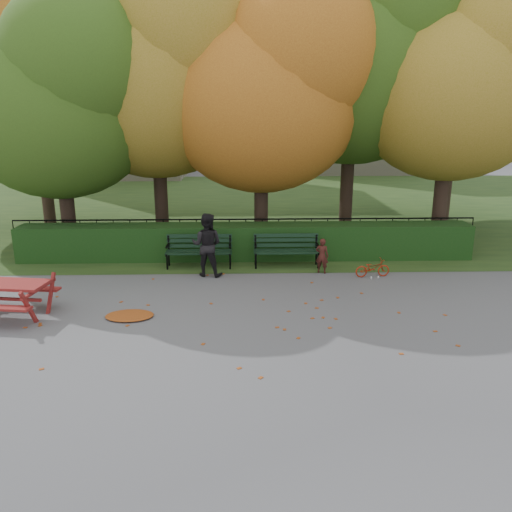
{
  "coord_description": "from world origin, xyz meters",
  "views": [
    {
      "loc": [
        -0.12,
        -9.56,
        4.02
      ],
      "look_at": [
        0.19,
        1.17,
        1.0
      ],
      "focal_mm": 35.0,
      "sensor_mm": 36.0,
      "label": 1
    }
  ],
  "objects_px": {
    "child": "(322,256)",
    "tree_f": "(40,66)",
    "tree_c": "(273,88)",
    "tree_b": "(165,69)",
    "tree_d": "(367,51)",
    "tree_g": "(469,78)",
    "picnic_table": "(5,290)",
    "tree_a": "(64,98)",
    "bench_left": "(199,248)",
    "bicycle": "(372,268)",
    "bench_right": "(286,248)",
    "adult": "(207,245)",
    "tree_e": "(467,78)"
  },
  "relations": [
    {
      "from": "tree_c",
      "to": "bicycle",
      "type": "relative_size",
      "value": 8.85
    },
    {
      "from": "adult",
      "to": "bicycle",
      "type": "xyz_separation_m",
      "value": [
        4.27,
        -0.25,
        -0.59
      ]
    },
    {
      "from": "tree_g",
      "to": "bench_left",
      "type": "relative_size",
      "value": 4.75
    },
    {
      "from": "tree_g",
      "to": "bench_right",
      "type": "bearing_deg",
      "value": -140.05
    },
    {
      "from": "child",
      "to": "tree_f",
      "type": "bearing_deg",
      "value": -12.52
    },
    {
      "from": "picnic_table",
      "to": "tree_e",
      "type": "bearing_deg",
      "value": 33.73
    },
    {
      "from": "tree_a",
      "to": "tree_b",
      "type": "height_order",
      "value": "tree_b"
    },
    {
      "from": "tree_b",
      "to": "tree_e",
      "type": "xyz_separation_m",
      "value": [
        8.97,
        -0.98,
        -0.32
      ]
    },
    {
      "from": "tree_g",
      "to": "child",
      "type": "bearing_deg",
      "value": -133.28
    },
    {
      "from": "tree_c",
      "to": "tree_b",
      "type": "bearing_deg",
      "value": 166.55
    },
    {
      "from": "bench_right",
      "to": "tree_c",
      "type": "bearing_deg",
      "value": 96.7
    },
    {
      "from": "picnic_table",
      "to": "bench_right",
      "type": "bearing_deg",
      "value": 37.63
    },
    {
      "from": "tree_a",
      "to": "tree_f",
      "type": "distance_m",
      "value": 4.31
    },
    {
      "from": "tree_a",
      "to": "picnic_table",
      "type": "xyz_separation_m",
      "value": [
        0.19,
        -5.33,
        -3.95
      ]
    },
    {
      "from": "tree_b",
      "to": "tree_f",
      "type": "bearing_deg",
      "value": 152.01
    },
    {
      "from": "tree_d",
      "to": "tree_g",
      "type": "bearing_deg",
      "value": 29.61
    },
    {
      "from": "tree_f",
      "to": "bench_right",
      "type": "bearing_deg",
      "value": -33.92
    },
    {
      "from": "tree_a",
      "to": "bench_right",
      "type": "height_order",
      "value": "tree_a"
    },
    {
      "from": "tree_f",
      "to": "child",
      "type": "height_order",
      "value": "tree_f"
    },
    {
      "from": "picnic_table",
      "to": "bicycle",
      "type": "height_order",
      "value": "picnic_table"
    },
    {
      "from": "tree_a",
      "to": "tree_c",
      "type": "xyz_separation_m",
      "value": [
        6.02,
        0.38,
        0.3
      ]
    },
    {
      "from": "picnic_table",
      "to": "bench_left",
      "type": "bearing_deg",
      "value": 51.14
    },
    {
      "from": "tree_d",
      "to": "tree_g",
      "type": "distance_m",
      "value": 5.16
    },
    {
      "from": "tree_d",
      "to": "tree_e",
      "type": "xyz_separation_m",
      "value": [
        2.64,
        -1.46,
        -0.9
      ]
    },
    {
      "from": "tree_f",
      "to": "tree_g",
      "type": "distance_m",
      "value": 15.48
    },
    {
      "from": "tree_a",
      "to": "tree_c",
      "type": "relative_size",
      "value": 0.94
    },
    {
      "from": "tree_f",
      "to": "tree_e",
      "type": "bearing_deg",
      "value": -14.25
    },
    {
      "from": "tree_c",
      "to": "picnic_table",
      "type": "xyz_separation_m",
      "value": [
        -5.83,
        -5.71,
        -4.25
      ]
    },
    {
      "from": "bench_right",
      "to": "adult",
      "type": "relative_size",
      "value": 1.09
    },
    {
      "from": "bench_right",
      "to": "adult",
      "type": "bearing_deg",
      "value": -159.37
    },
    {
      "from": "tree_a",
      "to": "tree_b",
      "type": "xyz_separation_m",
      "value": [
        2.74,
        1.17,
        0.88
      ]
    },
    {
      "from": "tree_g",
      "to": "bicycle",
      "type": "distance_m",
      "value": 10.14
    },
    {
      "from": "tree_g",
      "to": "tree_c",
      "type": "bearing_deg",
      "value": -153.13
    },
    {
      "from": "tree_d",
      "to": "tree_c",
      "type": "bearing_deg",
      "value": -157.39
    },
    {
      "from": "picnic_table",
      "to": "adult",
      "type": "bearing_deg",
      "value": 41.84
    },
    {
      "from": "tree_b",
      "to": "picnic_table",
      "type": "relative_size",
      "value": 4.65
    },
    {
      "from": "tree_c",
      "to": "bicycle",
      "type": "bearing_deg",
      "value": -53.93
    },
    {
      "from": "tree_b",
      "to": "bench_left",
      "type": "xyz_separation_m",
      "value": [
        1.14,
        -3.04,
        -4.88
      ]
    },
    {
      "from": "bench_left",
      "to": "bicycle",
      "type": "distance_m",
      "value": 4.67
    },
    {
      "from": "bench_left",
      "to": "tree_b",
      "type": "bearing_deg",
      "value": 110.58
    },
    {
      "from": "tree_e",
      "to": "bench_right",
      "type": "height_order",
      "value": "tree_e"
    },
    {
      "from": "tree_g",
      "to": "bench_right",
      "type": "height_order",
      "value": "tree_g"
    },
    {
      "from": "tree_e",
      "to": "adult",
      "type": "relative_size",
      "value": 4.95
    },
    {
      "from": "tree_e",
      "to": "adult",
      "type": "distance_m",
      "value": 9.13
    },
    {
      "from": "picnic_table",
      "to": "child",
      "type": "xyz_separation_m",
      "value": [
        6.99,
        2.77,
        -0.1
      ]
    },
    {
      "from": "tree_e",
      "to": "child",
      "type": "distance_m",
      "value": 7.03
    },
    {
      "from": "tree_c",
      "to": "adult",
      "type": "distance_m",
      "value": 5.37
    },
    {
      "from": "tree_g",
      "to": "child",
      "type": "xyz_separation_m",
      "value": [
        -6.35,
        -6.74,
        -4.9
      ]
    },
    {
      "from": "bench_left",
      "to": "child",
      "type": "relative_size",
      "value": 1.91
    },
    {
      "from": "tree_b",
      "to": "tree_f",
      "type": "relative_size",
      "value": 0.96
    }
  ]
}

